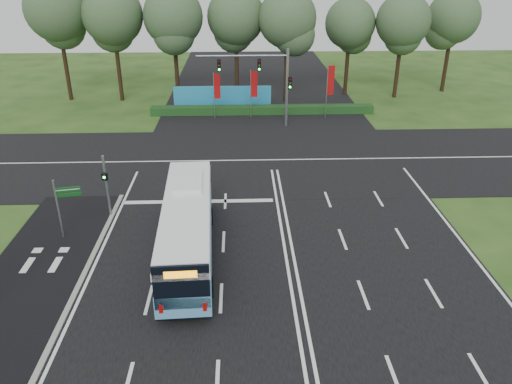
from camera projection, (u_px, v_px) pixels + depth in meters
ground at (283, 241)px, 27.55m from camera, size 120.00×120.00×0.00m
road_main at (283, 241)px, 27.54m from camera, size 20.00×120.00×0.04m
road_cross at (270, 160)px, 38.37m from camera, size 120.00×14.00×0.05m
bike_path at (34, 277)px, 24.42m from camera, size 5.00×18.00×0.06m
kerb_strip at (84, 275)px, 24.49m from camera, size 0.25×18.00×0.12m
city_bus at (188, 227)px, 25.59m from camera, size 2.93×11.58×3.30m
pedestrian_signal at (106, 184)px, 29.27m from camera, size 0.36×0.44×3.89m
street_sign at (63, 201)px, 26.98m from camera, size 1.35×0.35×3.52m
banner_flag_left at (216, 89)px, 47.04m from camera, size 0.65×0.11×4.39m
banner_flag_mid at (253, 87)px, 47.25m from camera, size 0.67×0.17×4.59m
banner_flag_right at (330, 84)px, 46.96m from camera, size 0.73×0.29×5.14m
traffic_light_gantry at (267, 76)px, 44.05m from camera, size 8.41×0.28×7.00m
hedge at (262, 110)px, 49.49m from camera, size 22.00×1.20×0.80m
blue_hoarding at (223, 97)px, 51.32m from camera, size 10.00×0.30×2.20m
eucalyptus_row at (243, 17)px, 51.57m from camera, size 48.09×9.51×12.57m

